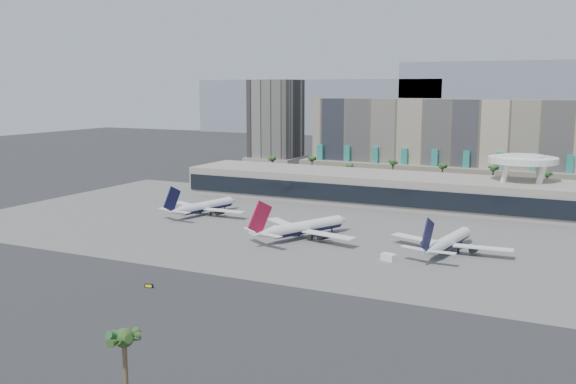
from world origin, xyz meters
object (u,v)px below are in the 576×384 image
at_px(airliner_right, 448,241).
at_px(airliner_centre, 304,227).
at_px(service_vehicle_a, 256,230).
at_px(service_vehicle_b, 389,257).
at_px(airliner_left, 204,206).
at_px(taxiway_sign, 149,286).

bearing_deg(airliner_right, airliner_centre, -168.47).
xyz_separation_m(service_vehicle_a, service_vehicle_b, (49.45, -13.48, -0.06)).
bearing_deg(airliner_centre, airliner_right, 27.63).
bearing_deg(airliner_left, taxiway_sign, -52.71).
xyz_separation_m(airliner_left, airliner_right, (94.96, -15.67, 0.05)).
distance_m(airliner_centre, airliner_right, 45.40).
xyz_separation_m(airliner_left, airliner_centre, (49.61, -18.05, 0.35)).
height_order(airliner_right, service_vehicle_a, airliner_right).
bearing_deg(airliner_left, service_vehicle_a, -17.28).
xyz_separation_m(airliner_centre, airliner_right, (45.34, 2.38, -0.31)).
distance_m(airliner_centre, service_vehicle_b, 35.52).
distance_m(airliner_right, taxiway_sign, 86.99).
xyz_separation_m(airliner_left, service_vehicle_b, (82.12, -32.14, -2.24)).
relative_size(airliner_centre, service_vehicle_a, 8.76).
bearing_deg(airliner_right, taxiway_sign, -122.94).
xyz_separation_m(airliner_centre, service_vehicle_b, (32.50, -14.08, -2.60)).
bearing_deg(airliner_right, airliner_left, 179.15).
xyz_separation_m(airliner_right, service_vehicle_a, (-62.29, -2.99, -2.23)).
bearing_deg(service_vehicle_a, airliner_left, 139.17).
bearing_deg(taxiway_sign, service_vehicle_a, 77.89).
xyz_separation_m(service_vehicle_a, taxiway_sign, (4.73, -62.16, -0.60)).
bearing_deg(airliner_centre, taxiway_sign, -76.40).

